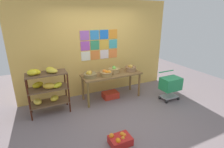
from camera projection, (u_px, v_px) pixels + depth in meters
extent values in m
plane|color=slate|center=(123.00, 117.00, 4.04)|extent=(9.09, 9.09, 0.00)
cube|color=#E4B353|center=(98.00, 49.00, 4.94)|extent=(4.53, 0.06, 2.68)
cube|color=#A059B3|center=(85.00, 35.00, 4.63)|extent=(0.26, 0.01, 0.26)
cube|color=#3083C5|center=(95.00, 35.00, 4.75)|extent=(0.26, 0.01, 0.26)
cube|color=blue|center=(104.00, 34.00, 4.86)|extent=(0.26, 0.01, 0.26)
cube|color=orange|center=(113.00, 34.00, 4.98)|extent=(0.26, 0.01, 0.26)
cube|color=#A64AAF|center=(85.00, 46.00, 4.72)|extent=(0.26, 0.01, 0.26)
cube|color=#338F5F|center=(95.00, 45.00, 4.84)|extent=(0.26, 0.01, 0.26)
cube|color=gold|center=(104.00, 45.00, 4.95)|extent=(0.26, 0.01, 0.26)
cube|color=#42A9AC|center=(113.00, 44.00, 5.07)|extent=(0.26, 0.01, 0.26)
cube|color=#ECEACB|center=(86.00, 56.00, 4.82)|extent=(0.26, 0.01, 0.26)
cube|color=orange|center=(95.00, 55.00, 4.93)|extent=(0.26, 0.01, 0.26)
cube|color=silver|center=(104.00, 54.00, 5.05)|extent=(0.26, 0.01, 0.26)
cube|color=orange|center=(113.00, 53.00, 5.16)|extent=(0.26, 0.01, 0.26)
cylinder|color=#411A0D|center=(29.00, 100.00, 3.73)|extent=(0.04, 0.04, 1.01)
cylinder|color=#411A0D|center=(69.00, 93.00, 4.07)|extent=(0.04, 0.04, 1.01)
cylinder|color=#411A0D|center=(29.00, 94.00, 4.05)|extent=(0.04, 0.04, 1.01)
cylinder|color=#411A0D|center=(66.00, 87.00, 4.40)|extent=(0.04, 0.04, 1.01)
cube|color=brown|center=(50.00, 102.00, 4.14)|extent=(0.90, 0.42, 0.03)
ellipsoid|color=yellow|center=(38.00, 102.00, 4.00)|extent=(0.23, 0.28, 0.13)
ellipsoid|color=yellow|center=(55.00, 98.00, 4.16)|extent=(0.27, 0.26, 0.14)
ellipsoid|color=yellow|center=(37.00, 101.00, 4.05)|extent=(0.17, 0.22, 0.11)
cube|color=brown|center=(48.00, 88.00, 4.02)|extent=(0.90, 0.42, 0.02)
ellipsoid|color=yellow|center=(38.00, 85.00, 4.01)|extent=(0.29, 0.23, 0.14)
ellipsoid|color=yellow|center=(49.00, 86.00, 3.95)|extent=(0.31, 0.21, 0.14)
ellipsoid|color=yellow|center=(58.00, 85.00, 4.02)|extent=(0.28, 0.25, 0.12)
cube|color=brown|center=(46.00, 74.00, 3.90)|extent=(0.90, 0.42, 0.02)
ellipsoid|color=gold|center=(52.00, 71.00, 3.89)|extent=(0.33, 0.33, 0.11)
ellipsoid|color=yellow|center=(50.00, 69.00, 3.99)|extent=(0.27, 0.33, 0.10)
ellipsoid|color=yellow|center=(35.00, 72.00, 3.79)|extent=(0.29, 0.30, 0.12)
ellipsoid|color=yellow|center=(32.00, 72.00, 3.73)|extent=(0.27, 0.25, 0.13)
cube|color=brown|center=(112.00, 74.00, 4.73)|extent=(1.65, 0.61, 0.04)
cylinder|color=olive|center=(88.00, 95.00, 4.34)|extent=(0.06, 0.06, 0.69)
cylinder|color=brown|center=(139.00, 85.00, 4.96)|extent=(0.06, 0.06, 0.69)
cylinder|color=brown|center=(83.00, 88.00, 4.75)|extent=(0.06, 0.06, 0.69)
cylinder|color=brown|center=(130.00, 79.00, 5.37)|extent=(0.06, 0.06, 0.69)
cylinder|color=#9C7D44|center=(106.00, 74.00, 4.56)|extent=(0.32, 0.32, 0.10)
torus|color=#9F7641|center=(106.00, 72.00, 4.54)|extent=(0.35, 0.35, 0.03)
sphere|color=orange|center=(109.00, 72.00, 4.50)|extent=(0.10, 0.10, 0.10)
sphere|color=orange|center=(104.00, 71.00, 4.56)|extent=(0.10, 0.10, 0.10)
sphere|color=orange|center=(106.00, 72.00, 4.51)|extent=(0.10, 0.10, 0.10)
cylinder|color=olive|center=(90.00, 75.00, 4.46)|extent=(0.35, 0.35, 0.09)
torus|color=olive|center=(90.00, 74.00, 4.45)|extent=(0.38, 0.38, 0.03)
sphere|color=gold|center=(90.00, 72.00, 4.46)|extent=(0.11, 0.11, 0.11)
sphere|color=gold|center=(89.00, 73.00, 4.44)|extent=(0.10, 0.10, 0.10)
sphere|color=gold|center=(88.00, 73.00, 4.44)|extent=(0.09, 0.09, 0.09)
sphere|color=gold|center=(89.00, 74.00, 4.39)|extent=(0.10, 0.10, 0.10)
cylinder|color=#946D47|center=(131.00, 69.00, 4.92)|extent=(0.29, 0.29, 0.12)
torus|color=#986D43|center=(131.00, 67.00, 4.90)|extent=(0.32, 0.32, 0.03)
sphere|color=gold|center=(129.00, 66.00, 4.92)|extent=(0.09, 0.09, 0.09)
sphere|color=gold|center=(131.00, 67.00, 4.88)|extent=(0.09, 0.09, 0.09)
sphere|color=gold|center=(131.00, 67.00, 4.87)|extent=(0.10, 0.10, 0.10)
sphere|color=gold|center=(131.00, 66.00, 4.91)|extent=(0.08, 0.08, 0.08)
cylinder|color=#AB8950|center=(114.00, 70.00, 4.81)|extent=(0.30, 0.30, 0.11)
torus|color=tan|center=(114.00, 69.00, 4.79)|extent=(0.33, 0.33, 0.03)
sphere|color=#7EBF40|center=(114.00, 68.00, 4.82)|extent=(0.07, 0.07, 0.07)
sphere|color=#6DB947|center=(115.00, 68.00, 4.83)|extent=(0.06, 0.06, 0.06)
sphere|color=#6FC040|center=(114.00, 68.00, 4.77)|extent=(0.09, 0.09, 0.09)
sphere|color=#71AC44|center=(114.00, 68.00, 4.78)|extent=(0.08, 0.08, 0.08)
sphere|color=#6EC149|center=(114.00, 67.00, 4.84)|extent=(0.09, 0.09, 0.09)
cube|color=red|center=(110.00, 95.00, 4.93)|extent=(0.44, 0.31, 0.17)
cube|color=red|center=(120.00, 140.00, 3.17)|extent=(0.40, 0.30, 0.15)
sphere|color=orange|center=(124.00, 135.00, 3.19)|extent=(0.07, 0.07, 0.07)
sphere|color=orange|center=(118.00, 140.00, 3.06)|extent=(0.08, 0.08, 0.08)
sphere|color=orange|center=(118.00, 141.00, 3.04)|extent=(0.09, 0.09, 0.09)
sphere|color=orange|center=(112.00, 136.00, 3.16)|extent=(0.10, 0.10, 0.10)
sphere|color=orange|center=(123.00, 138.00, 3.12)|extent=(0.07, 0.07, 0.07)
sphere|color=orange|center=(122.00, 134.00, 3.22)|extent=(0.09, 0.09, 0.09)
sphere|color=black|center=(166.00, 102.00, 4.64)|extent=(0.08, 0.08, 0.08)
sphere|color=black|center=(178.00, 99.00, 4.82)|extent=(0.08, 0.08, 0.08)
sphere|color=black|center=(160.00, 98.00, 4.87)|extent=(0.08, 0.08, 0.08)
sphere|color=black|center=(171.00, 95.00, 5.04)|extent=(0.08, 0.08, 0.08)
cube|color=#A5A8AD|center=(169.00, 96.00, 4.82)|extent=(0.45, 0.29, 0.03)
cube|color=#249253|center=(171.00, 84.00, 4.70)|extent=(0.53, 0.37, 0.34)
cylinder|color=#249253|center=(166.00, 71.00, 4.78)|extent=(0.50, 0.03, 0.03)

